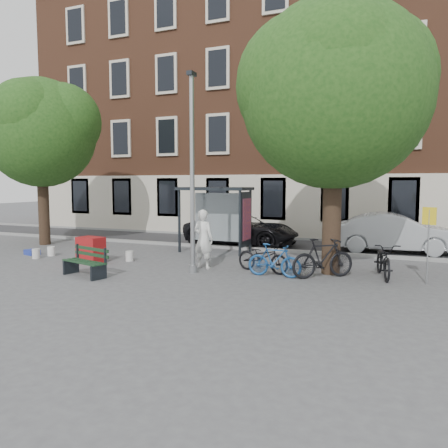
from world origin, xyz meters
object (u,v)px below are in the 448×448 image
object	(u,v)px
bike_b	(274,260)
car_dark	(241,229)
bus_shelter	(225,205)
notice_sign	(429,227)
painter	(203,239)
bike_c	(384,260)
lamppost	(192,183)
red_stand	(91,250)
bike_a	(263,257)
bike_d	(323,258)
car_silver	(394,233)
bench	(86,263)

from	to	relation	value
bike_b	car_dark	distance (m)	6.71
bus_shelter	notice_sign	size ratio (longest dim) A/B	1.34
painter	bike_c	bearing A→B (deg)	-163.67
lamppost	bus_shelter	xyz separation A→B (m)	(-0.61, 4.11, -0.87)
red_stand	bike_a	bearing A→B (deg)	6.72
lamppost	bike_b	xyz separation A→B (m)	(2.53, 0.37, -2.29)
bike_a	bike_c	size ratio (longest dim) A/B	0.93
red_stand	bike_b	bearing A→B (deg)	1.68
bike_c	bike_d	bearing A→B (deg)	-167.88
bike_d	notice_sign	distance (m)	2.99
painter	notice_sign	xyz separation A→B (m)	(6.67, 0.33, 0.62)
lamppost	bus_shelter	world-z (taller)	lamppost
painter	notice_sign	size ratio (longest dim) A/B	0.91
lamppost	bike_d	bearing A→B (deg)	11.15
car_silver	notice_sign	xyz separation A→B (m)	(0.97, -5.54, 0.80)
car_dark	red_stand	xyz separation A→B (m)	(-3.39, -6.08, -0.26)
bike_b	bike_a	bearing A→B (deg)	46.99
bike_d	car_silver	xyz separation A→B (m)	(1.83, 5.85, 0.20)
painter	car_silver	xyz separation A→B (m)	(5.70, 5.86, -0.18)
bus_shelter	car_dark	distance (m)	2.47
lamppost	notice_sign	xyz separation A→B (m)	(6.68, 1.08, -1.19)
painter	car_silver	world-z (taller)	painter
bike_a	notice_sign	xyz separation A→B (m)	(4.68, 0.19, 1.10)
bus_shelter	bench	bearing A→B (deg)	-110.03
bike_b	lamppost	bearing A→B (deg)	100.06
bike_a	notice_sign	size ratio (longest dim) A/B	0.87
painter	bike_c	xyz separation A→B (m)	(5.52, 0.75, -0.44)
bench	notice_sign	world-z (taller)	notice_sign
lamppost	bus_shelter	bearing A→B (deg)	98.43
lamppost	bike_c	size ratio (longest dim) A/B	3.06
bike_c	red_stand	bearing A→B (deg)	175.86
painter	car_silver	size ratio (longest dim) A/B	0.40
bike_c	car_silver	bearing A→B (deg)	76.02
bench	car_dark	xyz separation A→B (m)	(2.04, 7.96, 0.32)
notice_sign	car_dark	bearing A→B (deg)	165.41
lamppost	car_dark	size ratio (longest dim) A/B	1.20
lamppost	painter	bearing A→B (deg)	89.10
car_dark	car_silver	xyz separation A→B (m)	(6.39, 0.36, 0.08)
lamppost	bike_c	world-z (taller)	lamppost
bike_a	red_stand	xyz separation A→B (m)	(-6.08, -0.72, -0.04)
car_dark	red_stand	size ratio (longest dim) A/B	5.64
car_dark	bike_c	bearing A→B (deg)	-127.95
bike_a	lamppost	bearing A→B (deg)	130.79
bike_b	red_stand	bearing A→B (deg)	93.50
bench	painter	bearing A→B (deg)	57.93
bus_shelter	bike_c	distance (m)	6.81
bike_d	red_stand	world-z (taller)	bike_d
lamppost	bench	size ratio (longest dim) A/B	3.53
bus_shelter	red_stand	size ratio (longest dim) A/B	3.17
car_silver	red_stand	bearing A→B (deg)	118.43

